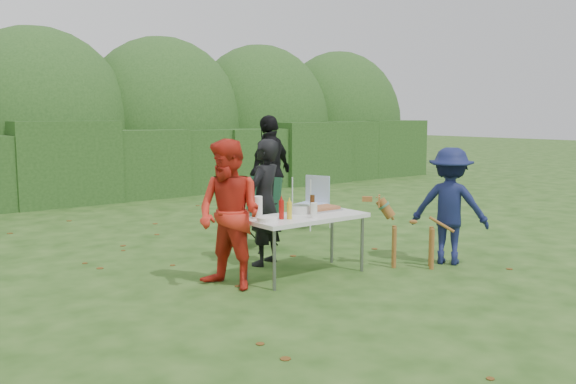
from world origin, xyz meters
TOP-DOWN VIEW (x-y plane):
  - ground at (0.00, 0.00)m, footprint 80.00×80.00m
  - hedge_row at (0.00, 8.00)m, footprint 22.00×1.40m
  - shrub_backdrop at (0.00, 9.60)m, footprint 20.00×2.60m
  - folding_table at (0.38, 0.18)m, footprint 1.50×0.70m
  - person_cook at (0.31, 0.94)m, footprint 0.70×0.60m
  - person_red_jacket at (-0.63, 0.29)m, footprint 0.86×0.98m
  - person_black_puffy at (1.88, 2.94)m, footprint 1.23×0.86m
  - child at (2.25, -0.50)m, footprint 0.99×1.13m
  - dog at (1.72, -0.34)m, footprint 0.92×0.94m
  - camping_chair at (0.85, 1.87)m, footprint 0.87×0.87m
  - lawn_chair at (2.45, 2.54)m, footprint 0.68×0.68m
  - food_tray at (0.77, 0.33)m, footprint 0.45×0.30m
  - focaccia_bread at (0.77, 0.33)m, footprint 0.40×0.26m
  - mustard_bottle at (0.07, 0.10)m, footprint 0.06×0.06m
  - ketchup_bottle at (-0.01, 0.16)m, footprint 0.06×0.06m
  - beer_bottle at (0.48, 0.17)m, footprint 0.06×0.06m
  - paper_towel_roll at (-0.20, 0.37)m, footprint 0.12×0.12m
  - cup_stack at (0.33, -0.02)m, footprint 0.08×0.08m
  - pasta_bowl at (0.43, 0.35)m, footprint 0.26×0.26m
  - plate_stack at (-0.23, 0.12)m, footprint 0.24×0.24m

SIDE VIEW (x-z plane):
  - ground at x=0.00m, z-range 0.00..0.00m
  - lawn_chair at x=2.45m, z-range 0.00..0.89m
  - dog at x=1.72m, z-range 0.00..0.89m
  - camping_chair at x=0.85m, z-range 0.00..1.03m
  - folding_table at x=0.38m, z-range 0.32..1.06m
  - food_tray at x=0.77m, z-range 0.74..0.76m
  - child at x=2.25m, z-range 0.00..1.52m
  - plate_stack at x=-0.23m, z-range 0.74..0.79m
  - focaccia_bread at x=0.77m, z-range 0.76..0.80m
  - pasta_bowl at x=0.43m, z-range 0.74..0.84m
  - person_cook at x=0.31m, z-range 0.00..1.64m
  - cup_stack at x=0.33m, z-range 0.74..0.92m
  - mustard_bottle at x=0.07m, z-range 0.74..0.94m
  - person_red_jacket at x=-0.63m, z-range 0.00..1.68m
  - hedge_row at x=0.00m, z-range 0.00..1.70m
  - ketchup_bottle at x=-0.01m, z-range 0.74..0.96m
  - beer_bottle at x=0.48m, z-range 0.74..0.98m
  - paper_towel_roll at x=-0.20m, z-range 0.74..1.00m
  - person_black_puffy at x=1.88m, z-range 0.00..1.93m
  - shrub_backdrop at x=0.00m, z-range 0.00..3.20m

